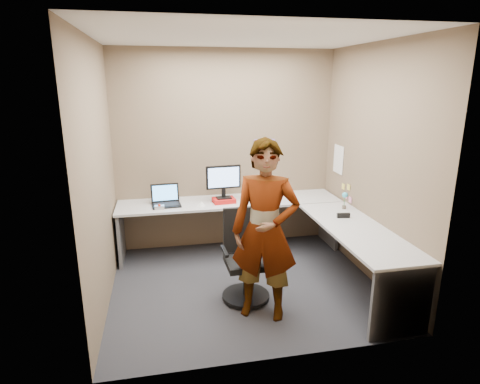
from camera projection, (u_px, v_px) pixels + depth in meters
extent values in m
plane|color=#252529|center=(245.00, 285.00, 4.65)|extent=(3.00, 3.00, 0.00)
plane|color=brown|center=(226.00, 151.00, 5.51)|extent=(3.00, 0.00, 3.00)
plane|color=brown|center=(374.00, 165.00, 4.57)|extent=(0.00, 2.70, 2.70)
plane|color=brown|center=(99.00, 178.00, 4.00)|extent=(0.00, 2.70, 2.70)
plane|color=white|center=(246.00, 37.00, 3.92)|extent=(3.00, 3.00, 0.00)
cube|color=silver|center=(230.00, 202.00, 5.38)|extent=(2.96, 0.65, 0.03)
cube|color=silver|center=(357.00, 230.00, 4.37)|extent=(0.65, 1.91, 0.03)
cube|color=#59595B|center=(121.00, 235.00, 5.20)|extent=(0.04, 0.60, 0.70)
cube|color=#59595B|center=(329.00, 220.00, 5.75)|extent=(0.04, 0.60, 0.70)
cube|color=#59595B|center=(401.00, 303.00, 3.61)|extent=(0.60, 0.04, 0.70)
cube|color=red|center=(224.00, 200.00, 5.29)|extent=(0.30, 0.23, 0.06)
cube|color=black|center=(224.00, 198.00, 5.28)|extent=(0.20, 0.15, 0.01)
cube|color=black|center=(224.00, 193.00, 5.28)|extent=(0.05, 0.04, 0.11)
cube|color=black|center=(223.00, 177.00, 5.23)|extent=(0.46, 0.07, 0.31)
cube|color=#82A6E1|center=(224.00, 177.00, 5.21)|extent=(0.41, 0.04, 0.26)
cube|color=black|center=(166.00, 205.00, 5.15)|extent=(0.38, 0.29, 0.02)
cube|color=black|center=(165.00, 193.00, 5.24)|extent=(0.37, 0.10, 0.24)
cube|color=#499AE7|center=(165.00, 193.00, 5.24)|extent=(0.32, 0.08, 0.19)
cube|color=#B7B7BC|center=(159.00, 207.00, 5.02)|extent=(0.12, 0.08, 0.04)
sphere|color=red|center=(159.00, 205.00, 5.00)|extent=(0.04, 0.04, 0.04)
cone|color=white|center=(201.00, 203.00, 5.15)|extent=(0.10, 0.10, 0.06)
cube|color=black|center=(343.00, 215.00, 4.70)|extent=(0.15, 0.06, 0.05)
cylinder|color=brown|center=(344.00, 207.00, 5.03)|extent=(0.05, 0.05, 0.04)
cylinder|color=#338C3F|center=(345.00, 200.00, 5.01)|extent=(0.01, 0.01, 0.14)
sphere|color=#42C7EB|center=(345.00, 195.00, 4.99)|extent=(0.07, 0.07, 0.07)
cube|color=#846BB7|center=(264.00, 153.00, 5.62)|extent=(0.30, 0.01, 0.40)
cube|color=white|center=(338.00, 159.00, 5.44)|extent=(0.01, 0.28, 0.38)
cube|color=#F2E059|center=(349.00, 187.00, 5.19)|extent=(0.01, 0.07, 0.07)
cube|color=pink|center=(346.00, 196.00, 5.28)|extent=(0.01, 0.07, 0.07)
cube|color=pink|center=(350.00, 200.00, 5.17)|extent=(0.01, 0.07, 0.07)
cube|color=#F2E059|center=(343.00, 187.00, 5.34)|extent=(0.01, 0.07, 0.07)
cylinder|color=black|center=(246.00, 296.00, 4.34)|extent=(0.51, 0.51, 0.04)
cylinder|color=black|center=(246.00, 279.00, 4.29)|extent=(0.05, 0.05, 0.36)
cube|color=black|center=(246.00, 263.00, 4.23)|extent=(0.43, 0.43, 0.06)
cube|color=black|center=(242.00, 229.00, 4.34)|extent=(0.40, 0.05, 0.50)
cube|color=black|center=(225.00, 251.00, 4.14)|extent=(0.04, 0.27, 0.03)
cube|color=black|center=(267.00, 247.00, 4.24)|extent=(0.04, 0.27, 0.03)
imported|color=#999399|center=(265.00, 231.00, 3.84)|extent=(0.77, 0.65, 1.78)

